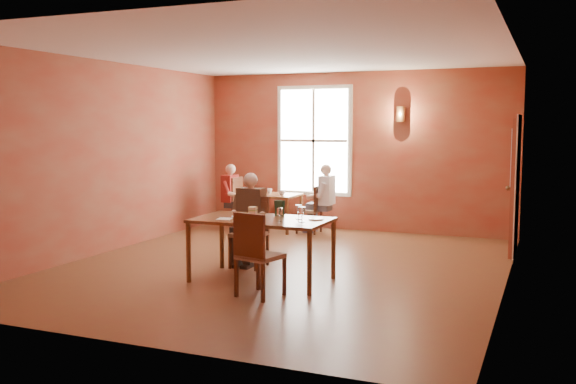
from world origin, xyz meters
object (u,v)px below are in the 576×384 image
at_px(diner_main, 248,223).
at_px(diner_white, 311,200).
at_px(second_table, 277,212).
at_px(main_table, 262,250).
at_px(chair_empty, 260,254).
at_px(chair_diner_white, 309,209).
at_px(chair_diner_maroon, 246,203).
at_px(diner_maroon, 245,198).
at_px(chair_diner_main, 249,232).

relative_size(diner_main, diner_white, 1.03).
bearing_deg(second_table, main_table, -69.48).
relative_size(chair_empty, chair_diner_white, 1.13).
distance_m(chair_diner_maroon, diner_maroon, 0.11).
relative_size(main_table, diner_maroon, 1.43).
bearing_deg(chair_empty, chair_diner_maroon, 132.64).
bearing_deg(chair_diner_white, diner_maroon, 90.00).
bearing_deg(chair_empty, diner_maroon, 132.95).
bearing_deg(chair_empty, chair_diner_main, 135.42).
distance_m(main_table, diner_white, 3.75).
bearing_deg(chair_diner_white, main_table, -168.81).
distance_m(chair_empty, second_table, 4.69).
height_order(diner_main, chair_empty, diner_main).
relative_size(main_table, chair_empty, 1.72).
height_order(diner_main, chair_diner_white, diner_main).
distance_m(chair_diner_main, chair_empty, 1.57).
bearing_deg(diner_maroon, main_table, 29.21).
bearing_deg(chair_empty, diner_main, 135.99).
xyz_separation_m(main_table, chair_diner_maroon, (-2.03, 3.68, 0.09)).
distance_m(chair_diner_white, chair_diner_maroon, 1.30).
bearing_deg(chair_diner_white, chair_diner_main, -175.69).
distance_m(second_table, chair_diner_maroon, 0.67).
bearing_deg(main_table, diner_white, 100.74).
relative_size(chair_diner_maroon, diner_maroon, 0.82).
bearing_deg(chair_diner_maroon, main_table, 28.85).
bearing_deg(chair_empty, second_table, 125.62).
xyz_separation_m(main_table, diner_maroon, (-2.06, 3.68, 0.20)).
bearing_deg(main_table, chair_diner_maroon, 118.85).
height_order(main_table, chair_diner_maroon, chair_diner_maroon).
height_order(chair_diner_main, chair_diner_white, chair_diner_main).
distance_m(diner_white, diner_maroon, 1.36).
relative_size(main_table, chair_diner_main, 1.74).
xyz_separation_m(main_table, second_table, (-1.38, 3.68, -0.06)).
bearing_deg(diner_maroon, chair_empty, 28.34).
distance_m(diner_white, chair_diner_maroon, 1.34).
distance_m(diner_main, diner_white, 3.07).
distance_m(main_table, second_table, 3.93).
bearing_deg(diner_main, chair_diner_white, -85.73).
relative_size(chair_diner_main, chair_diner_white, 1.12).
distance_m(diner_main, second_table, 3.20).
relative_size(diner_white, diner_maroon, 1.03).
bearing_deg(main_table, second_table, 110.52).
xyz_separation_m(second_table, chair_diner_maroon, (-0.65, 0.00, 0.15)).
bearing_deg(diner_main, chair_diner_maroon, -63.47).
relative_size(chair_diner_white, diner_maroon, 0.73).
bearing_deg(main_table, chair_empty, -66.51).
height_order(chair_diner_main, chair_diner_maroon, chair_diner_maroon).
xyz_separation_m(main_table, diner_main, (-0.50, 0.62, 0.23)).
bearing_deg(second_table, diner_white, 0.00).
distance_m(chair_diner_main, chair_diner_white, 3.04).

